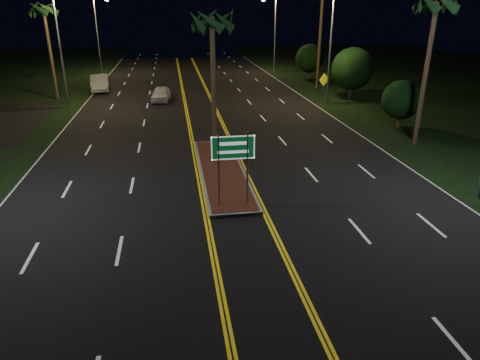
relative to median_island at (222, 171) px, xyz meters
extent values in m
plane|color=black|center=(0.00, -7.00, -0.08)|extent=(120.00, 120.00, 0.00)
cube|color=gray|center=(0.00, 0.00, -0.01)|extent=(2.25, 10.25, 0.15)
cube|color=#592819|center=(0.00, 0.00, 0.08)|extent=(2.00, 10.00, 0.02)
cylinder|color=gray|center=(-0.60, -4.20, 1.67)|extent=(0.08, 0.08, 3.20)
cylinder|color=gray|center=(0.60, -4.20, 1.67)|extent=(0.08, 0.08, 3.20)
cube|color=#07471E|center=(0.00, -4.20, 2.62)|extent=(1.80, 0.04, 1.00)
cube|color=white|center=(0.00, -4.22, 2.62)|extent=(1.80, 0.01, 1.00)
cylinder|color=gray|center=(-11.00, 17.00, 4.42)|extent=(0.18, 0.18, 9.00)
cylinder|color=gray|center=(-11.00, 37.00, 4.42)|extent=(0.18, 0.18, 9.00)
cylinder|color=gray|center=(11.00, 15.00, 4.42)|extent=(0.18, 0.18, 9.00)
cylinder|color=gray|center=(11.00, 35.00, 4.42)|extent=(0.18, 0.18, 9.00)
cylinder|color=#382819|center=(0.00, 3.50, 3.67)|extent=(0.28, 0.28, 7.50)
cylinder|color=#382819|center=(-12.80, 21.00, 3.92)|extent=(0.28, 0.28, 8.00)
cylinder|color=#382819|center=(12.50, 3.00, 4.17)|extent=(0.28, 0.28, 8.50)
cylinder|color=#382819|center=(12.80, 23.00, 4.67)|extent=(0.28, 0.28, 9.50)
cylinder|color=#382819|center=(13.50, 7.00, 0.37)|extent=(0.24, 0.24, 0.90)
sphere|color=black|center=(13.50, 7.00, 1.87)|extent=(2.70, 2.70, 2.70)
cylinder|color=#382819|center=(14.00, 17.00, 0.55)|extent=(0.24, 0.24, 1.26)
sphere|color=black|center=(14.00, 17.00, 2.65)|extent=(3.78, 3.78, 3.78)
cylinder|color=#382819|center=(13.80, 29.00, 0.46)|extent=(0.24, 0.24, 1.08)
sphere|color=black|center=(13.80, 29.00, 2.26)|extent=(3.24, 3.24, 3.24)
imported|color=white|center=(-3.33, 18.80, 0.65)|extent=(2.40, 4.62, 1.48)
imported|color=#AEB2B8|center=(-9.50, 24.89, 0.84)|extent=(3.02, 5.77, 1.84)
cylinder|color=gray|center=(10.80, 15.47, 1.06)|extent=(0.07, 0.07, 2.28)
cube|color=yellow|center=(10.80, 15.45, 1.99)|extent=(1.01, 0.49, 1.10)
camera|label=1|loc=(-2.32, -20.60, 7.97)|focal=32.00mm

